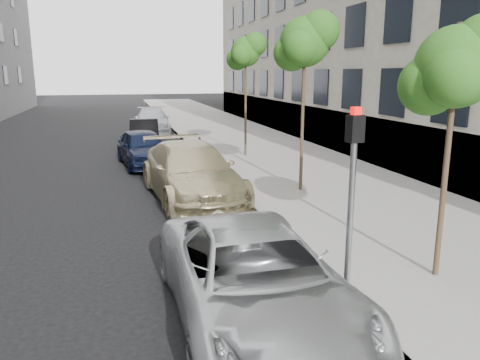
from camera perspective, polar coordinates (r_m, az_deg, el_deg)
name	(u,v)px	position (r m, az deg, el deg)	size (l,w,h in m)	color
ground	(300,355)	(6.74, 7.37, -20.38)	(160.00, 160.00, 0.00)	black
sidewalk	(223,131)	(30.13, -2.10, 6.05)	(6.40, 72.00, 0.14)	gray
curb	(174,132)	(29.61, -8.04, 5.81)	(0.15, 72.00, 0.14)	#9E9B93
tree_near	(457,67)	(8.62, 24.97, 12.38)	(1.70, 1.50, 4.48)	#38281C
tree_mid	(306,42)	(14.29, 8.00, 16.35)	(1.78, 1.58, 5.31)	#38281C
tree_far	(246,52)	(20.45, 0.77, 15.34)	(1.62, 1.42, 5.21)	#38281C
signal_pole	(352,180)	(7.50, 13.53, -0.04)	(0.27, 0.22, 3.05)	#939699
minivan	(255,279)	(7.05, 1.81, -11.96)	(2.40, 5.21, 1.45)	silver
suv	(191,172)	(13.89, -5.95, 0.97)	(2.31, 5.69, 1.65)	#C3B78B
sedan_blue	(143,148)	(19.29, -11.73, 3.87)	(1.74, 4.32, 1.47)	black
sedan_black	(144,133)	(24.66, -11.58, 5.66)	(1.42, 4.09, 1.35)	black
sedan_rear	(152,121)	(29.91, -10.64, 7.11)	(2.13, 5.23, 1.52)	#B4B6BD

